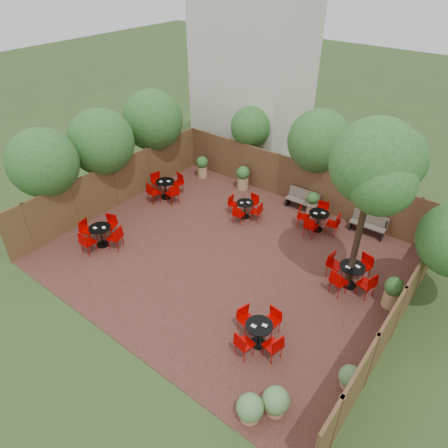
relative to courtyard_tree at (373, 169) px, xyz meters
The scene contains 13 objects.
ground 6.13m from the courtyard_tree, 162.32° to the right, with size 80.00×80.00×0.00m, color #354F23.
courtyard_paving 6.12m from the courtyard_tree, 162.32° to the right, with size 12.00×10.00×0.02m, color #391B17.
fence_back 6.46m from the courtyard_tree, 137.86° to the left, with size 12.00×0.08×2.00m, color #552F1F.
fence_left 10.72m from the courtyard_tree, behind, with size 0.08×10.00×2.00m, color #552F1F.
fence_right 4.09m from the courtyard_tree, 34.25° to the right, with size 0.08×10.00×2.00m, color #552F1F.
neighbour_building 10.90m from the courtyard_tree, 142.05° to the left, with size 5.00×4.00×8.00m, color beige.
overhang_foliage 6.88m from the courtyard_tree, 170.00° to the left, with size 15.70×10.87×2.78m.
courtyard_tree is the anchor object (origin of this frame).
park_bench_left 6.23m from the courtyard_tree, 136.86° to the left, with size 1.43×0.50×0.87m.
park_bench_right 5.17m from the courtyard_tree, 100.68° to the left, with size 1.40×0.51×0.85m.
bistro_tables 5.84m from the courtyard_tree, behind, with size 10.64×7.80×0.95m.
planters 6.14m from the courtyard_tree, 152.25° to the left, with size 10.88×3.91×1.13m.
low_shrubs 6.46m from the courtyard_tree, 82.95° to the right, with size 2.18×2.93×0.74m.
Camera 1 is at (7.03, -9.21, 9.50)m, focal length 32.64 mm.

